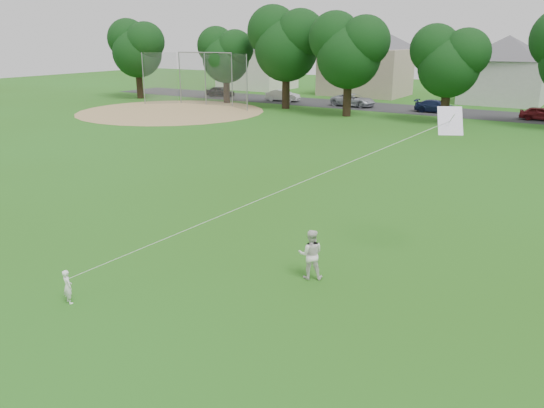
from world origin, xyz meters
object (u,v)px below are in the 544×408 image
Objects in this scene: toddler at (68,287)px; baseball_backstop at (202,79)px; kite at (267,196)px; older_boy at (311,254)px.

baseball_backstop is (-24.71, 35.84, 2.20)m from toddler.
baseball_backstop is (-28.61, 31.78, 0.02)m from kite.
older_boy is (4.88, 4.96, 0.29)m from toddler.
baseball_backstop reaches higher than toddler.
older_boy reaches higher than toddler.
kite reaches higher than older_boy.
baseball_backstop is at bearing -74.76° from older_boy.
older_boy is 0.13× the size of baseball_backstop.
older_boy is at bearing -46.23° from baseball_backstop.
baseball_backstop is at bearing 131.99° from kite.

